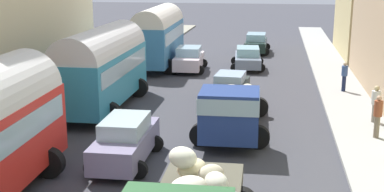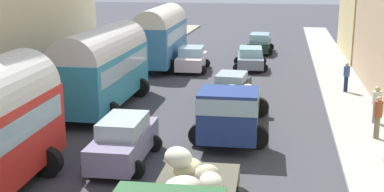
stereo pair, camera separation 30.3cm
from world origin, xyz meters
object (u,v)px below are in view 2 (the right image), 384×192
object	(u,v)px
parked_bus_2	(161,34)
cargo_truck_1	(231,109)
car_2	(260,43)
pedestrian_4	(376,104)
car_1	(250,58)
pedestrian_0	(378,116)
car_0	(231,86)
car_4	(124,140)
car_5	(191,59)
parked_bus_1	(103,64)
pedestrian_2	(346,76)

from	to	relation	value
parked_bus_2	cargo_truck_1	bearing A→B (deg)	-66.27
cargo_truck_1	car_2	distance (m)	21.88
cargo_truck_1	pedestrian_4	world-z (taller)	cargo_truck_1
car_1	pedestrian_0	size ratio (longest dim) A/B	2.30
cargo_truck_1	car_1	world-z (taller)	cargo_truck_1
car_0	car_2	size ratio (longest dim) A/B	0.87
pedestrian_4	car_0	bearing A→B (deg)	152.09
car_2	pedestrian_4	bearing A→B (deg)	-72.67
cargo_truck_1	pedestrian_0	world-z (taller)	cargo_truck_1
car_4	pedestrian_4	size ratio (longest dim) A/B	2.38
pedestrian_0	car_5	bearing A→B (deg)	127.04
car_2	car_5	size ratio (longest dim) A/B	1.08
parked_bus_1	car_5	size ratio (longest dim) A/B	2.01
parked_bus_2	pedestrian_4	xyz separation A→B (m)	(12.43, -11.91, -1.32)
parked_bus_1	pedestrian_4	size ratio (longest dim) A/B	4.61
pedestrian_4	car_4	bearing A→B (deg)	-146.93
cargo_truck_1	parked_bus_2	bearing A→B (deg)	113.73
car_0	car_4	size ratio (longest dim) A/B	0.90
pedestrian_0	pedestrian_2	xyz separation A→B (m)	(-0.33, 8.01, -0.06)
car_0	parked_bus_1	bearing A→B (deg)	-154.66
car_0	car_1	bearing A→B (deg)	87.37
cargo_truck_1	pedestrian_0	distance (m)	5.75
parked_bus_1	pedestrian_0	distance (m)	12.72
car_2	car_0	bearing A→B (deg)	-92.43
parked_bus_2	car_1	xyz separation A→B (m)	(6.16, 0.34, -1.58)
cargo_truck_1	pedestrian_4	distance (m)	6.59
car_4	pedestrian_2	size ratio (longest dim) A/B	2.41
pedestrian_0	pedestrian_4	xyz separation A→B (m)	(0.30, 2.20, -0.06)
car_4	car_5	size ratio (longest dim) A/B	1.04
parked_bus_1	car_5	world-z (taller)	parked_bus_1
car_1	car_4	bearing A→B (deg)	-99.81
car_0	pedestrian_0	size ratio (longest dim) A/B	2.06
parked_bus_1	car_1	bearing A→B (deg)	61.13
parked_bus_1	parked_bus_2	bearing A→B (deg)	88.96
pedestrian_2	car_1	bearing A→B (deg)	131.14
parked_bus_1	car_5	xyz separation A→B (m)	(2.54, 10.07, -1.38)
parked_bus_1	car_2	size ratio (longest dim) A/B	1.87
cargo_truck_1	car_4	bearing A→B (deg)	-134.26
car_5	pedestrian_2	bearing A→B (deg)	-27.71
pedestrian_4	cargo_truck_1	bearing A→B (deg)	-156.31
cargo_truck_1	car_2	world-z (taller)	cargo_truck_1
car_2	pedestrian_4	distance (m)	20.15
parked_bus_1	parked_bus_2	distance (m)	11.21
parked_bus_2	car_2	xyz separation A→B (m)	(6.43, 7.32, -1.53)
cargo_truck_1	car_4	size ratio (longest dim) A/B	1.75
parked_bus_2	car_4	world-z (taller)	parked_bus_2
car_5	pedestrian_4	distance (m)	14.77
parked_bus_1	pedestrian_2	bearing A→B (deg)	23.03
car_5	pedestrian_2	distance (m)	10.69
cargo_truck_1	car_0	world-z (taller)	cargo_truck_1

